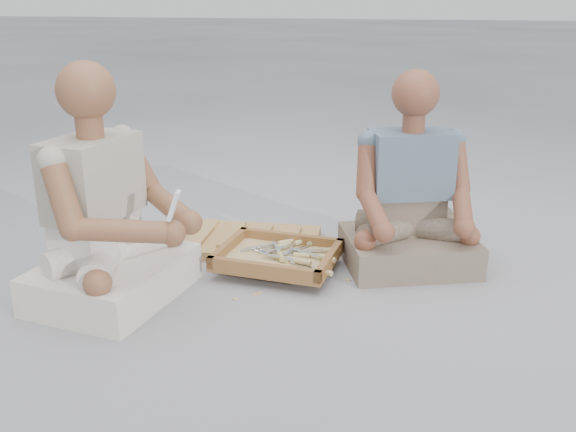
% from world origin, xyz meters
% --- Properties ---
extents(ground, '(60.00, 60.00, 0.00)m').
position_xyz_m(ground, '(0.00, 0.00, 0.00)').
color(ground, '#A4A3A9').
rests_on(ground, ground).
extents(carved_panel, '(0.65, 0.46, 0.04)m').
position_xyz_m(carved_panel, '(-0.30, 0.61, 0.02)').
color(carved_panel, '#9D6A3D').
rests_on(carved_panel, ground).
extents(tool_tray, '(0.49, 0.41, 0.06)m').
position_xyz_m(tool_tray, '(-0.10, 0.37, 0.06)').
color(tool_tray, brown).
rests_on(tool_tray, carved_panel).
extents(chisel_0, '(0.15, 0.19, 0.02)m').
position_xyz_m(chisel_0, '(-0.05, 0.51, 0.07)').
color(chisel_0, silver).
rests_on(chisel_0, tool_tray).
extents(chisel_1, '(0.21, 0.10, 0.02)m').
position_xyz_m(chisel_1, '(0.09, 0.26, 0.07)').
color(chisel_1, silver).
rests_on(chisel_1, tool_tray).
extents(chisel_2, '(0.18, 0.15, 0.02)m').
position_xyz_m(chisel_2, '(-0.12, 0.49, 0.07)').
color(chisel_2, silver).
rests_on(chisel_2, tool_tray).
extents(chisel_3, '(0.13, 0.20, 0.02)m').
position_xyz_m(chisel_3, '(0.00, 0.52, 0.07)').
color(chisel_3, silver).
rests_on(chisel_3, tool_tray).
extents(chisel_4, '(0.20, 0.13, 0.02)m').
position_xyz_m(chisel_4, '(-0.09, 0.34, 0.07)').
color(chisel_4, silver).
rests_on(chisel_4, tool_tray).
extents(chisel_5, '(0.20, 0.13, 0.02)m').
position_xyz_m(chisel_5, '(-0.12, 0.47, 0.07)').
color(chisel_5, silver).
rests_on(chisel_5, tool_tray).
extents(chisel_6, '(0.21, 0.10, 0.02)m').
position_xyz_m(chisel_6, '(0.08, 0.37, 0.08)').
color(chisel_6, silver).
rests_on(chisel_6, tool_tray).
extents(chisel_7, '(0.22, 0.07, 0.02)m').
position_xyz_m(chisel_7, '(-0.01, 0.31, 0.08)').
color(chisel_7, silver).
rests_on(chisel_7, tool_tray).
extents(chisel_8, '(0.11, 0.21, 0.02)m').
position_xyz_m(chisel_8, '(-0.09, 0.36, 0.08)').
color(chisel_8, silver).
rests_on(chisel_8, tool_tray).
extents(chisel_9, '(0.22, 0.04, 0.02)m').
position_xyz_m(chisel_9, '(-0.03, 0.39, 0.07)').
color(chisel_9, silver).
rests_on(chisel_9, tool_tray).
extents(chisel_10, '(0.22, 0.08, 0.02)m').
position_xyz_m(chisel_10, '(0.08, 0.46, 0.07)').
color(chisel_10, silver).
rests_on(chisel_10, tool_tray).
extents(wood_chip_0, '(0.02, 0.02, 0.00)m').
position_xyz_m(wood_chip_0, '(-0.12, 0.15, 0.00)').
color(wood_chip_0, tan).
rests_on(wood_chip_0, ground).
extents(wood_chip_1, '(0.02, 0.02, 0.00)m').
position_xyz_m(wood_chip_1, '(-0.39, 0.76, 0.00)').
color(wood_chip_1, tan).
rests_on(wood_chip_1, ground).
extents(wood_chip_2, '(0.02, 0.02, 0.00)m').
position_xyz_m(wood_chip_2, '(-0.05, 0.49, 0.00)').
color(wood_chip_2, tan).
rests_on(wood_chip_2, ground).
extents(wood_chip_3, '(0.02, 0.02, 0.00)m').
position_xyz_m(wood_chip_3, '(-0.19, 0.08, 0.00)').
color(wood_chip_3, tan).
rests_on(wood_chip_3, ground).
extents(wood_chip_4, '(0.02, 0.02, 0.00)m').
position_xyz_m(wood_chip_4, '(0.19, 0.34, 0.00)').
color(wood_chip_4, tan).
rests_on(wood_chip_4, ground).
extents(wood_chip_5, '(0.02, 0.02, 0.00)m').
position_xyz_m(wood_chip_5, '(-0.13, 0.14, 0.00)').
color(wood_chip_5, tan).
rests_on(wood_chip_5, ground).
extents(wood_chip_6, '(0.02, 0.02, 0.00)m').
position_xyz_m(wood_chip_6, '(0.08, 0.49, 0.00)').
color(wood_chip_6, tan).
rests_on(wood_chip_6, ground).
extents(wood_chip_7, '(0.02, 0.02, 0.00)m').
position_xyz_m(wood_chip_7, '(-0.10, 0.69, 0.00)').
color(wood_chip_7, tan).
rests_on(wood_chip_7, ground).
extents(wood_chip_8, '(0.02, 0.02, 0.00)m').
position_xyz_m(wood_chip_8, '(-0.40, 0.51, 0.00)').
color(wood_chip_8, tan).
rests_on(wood_chip_8, ground).
extents(craftsman, '(0.61, 0.61, 0.86)m').
position_xyz_m(craftsman, '(-0.65, 0.00, 0.29)').
color(craftsman, silver).
rests_on(craftsman, ground).
extents(companion, '(0.62, 0.56, 0.80)m').
position_xyz_m(companion, '(0.41, 0.56, 0.27)').
color(companion, gray).
rests_on(companion, ground).
extents(mobile_phone, '(0.06, 0.05, 0.10)m').
position_xyz_m(mobile_phone, '(-0.34, -0.10, 0.41)').
color(mobile_phone, white).
rests_on(mobile_phone, craftsman).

